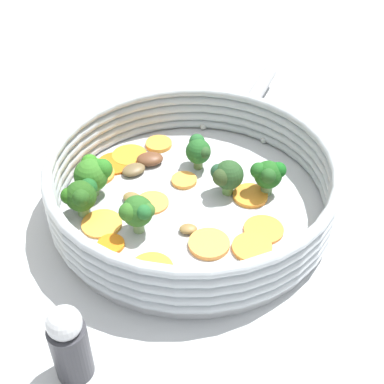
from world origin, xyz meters
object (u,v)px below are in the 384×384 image
Objects in this scene: carrot_slice_11 at (130,155)px; broccoli_floret_1 at (81,196)px; carrot_slice_7 at (250,196)px; carrot_slice_10 at (152,203)px; carrot_slice_3 at (102,224)px; broccoli_floret_2 at (268,174)px; carrot_slice_12 at (115,163)px; mushroom_piece_2 at (133,198)px; mushroom_piece_0 at (150,159)px; carrot_slice_2 at (209,244)px; broccoli_floret_3 at (137,212)px; carrot_slice_0 at (111,244)px; mushroom_piece_3 at (134,170)px; salt_shaker at (69,343)px; mushroom_piece_1 at (188,229)px; carrot_slice_4 at (159,144)px; carrot_slice_9 at (184,180)px; broccoli_floret_0 at (226,175)px; carrot_slice_1 at (249,249)px; skillet at (192,206)px; carrot_slice_5 at (98,174)px; carrot_slice_8 at (151,270)px; broccoli_floret_5 at (93,173)px.

carrot_slice_11 is 1.01× the size of broccoli_floret_1.
carrot_slice_11 is at bearing 22.01° from carrot_slice_7.
carrot_slice_3 is at bearing 83.76° from carrot_slice_10.
broccoli_floret_2 reaches higher than carrot_slice_10.
mushroom_piece_2 reaches higher than carrot_slice_12.
carrot_slice_2 is at bearing 166.69° from mushroom_piece_0.
broccoli_floret_3 is 1.36× the size of mushroom_piece_0.
mushroom_piece_0 is at bearing 22.08° from carrot_slice_7.
carrot_slice_2 is 1.88× the size of mushroom_piece_2.
carrot_slice_0 is at bearing 76.60° from broccoli_floret_2.
mushroom_piece_3 is (-0.03, 0.02, 0.00)m from carrot_slice_11.
broccoli_floret_3 is 0.54× the size of salt_shaker.
carrot_slice_11 is at bearing -10.70° from mushroom_piece_1.
broccoli_floret_2 is 0.12m from mushroom_piece_1.
carrot_slice_11 is 1.91× the size of mushroom_piece_2.
carrot_slice_4 is 0.09m from carrot_slice_9.
mushroom_piece_3 is at bearing 32.30° from carrot_slice_7.
carrot_slice_3 is 1.02× the size of broccoli_floret_1.
broccoli_floret_3 is at bearing 84.07° from broccoli_floret_0.
carrot_slice_1 is 0.04m from carrot_slice_2.
carrot_slice_3 is 2.30× the size of mushroom_piece_1.
broccoli_floret_1 is at bearing 63.09° from broccoli_floret_0.
mushroom_piece_1 is (-0.04, -0.04, -0.03)m from broccoli_floret_3.
carrot_slice_3 is 0.10m from mushroom_piece_1.
broccoli_floret_2 reaches higher than carrot_slice_2.
skillet is 0.10m from mushroom_piece_0.
carrot_slice_0 is at bearing 104.72° from carrot_slice_9.
carrot_slice_12 is at bearing 94.88° from carrot_slice_11.
mushroom_piece_3 is (0.06, -0.08, 0.00)m from carrot_slice_3.
broccoli_floret_0 reaches higher than mushroom_piece_3.
carrot_slice_11 is 1.02× the size of broccoli_floret_0.
carrot_slice_12 is 0.16m from mushroom_piece_1.
broccoli_floret_1 is at bearing 104.10° from mushroom_piece_0.
mushroom_piece_2 is 0.78× the size of mushroom_piece_3.
carrot_slice_8 is (-0.17, 0.04, 0.00)m from carrot_slice_5.
broccoli_floret_3 reaches higher than carrot_slice_7.
carrot_slice_9 is at bearing -75.28° from carrot_slice_0.
carrot_slice_2 is 0.98× the size of carrot_slice_11.
carrot_slice_5 is 0.88× the size of broccoli_floret_5.
mushroom_piece_3 is (0.14, 0.10, -0.02)m from broccoli_floret_2.
broccoli_floret_0 is at bearing 50.02° from broccoli_floret_2.
mushroom_piece_3 is (0.13, -0.01, 0.00)m from mushroom_piece_1.
carrot_slice_5 and carrot_slice_11 have the same top height.
carrot_slice_4 is (0.12, -0.04, 0.01)m from skillet.
broccoli_floret_2 is at bearing -143.22° from mushroom_piece_3.
broccoli_floret_3 is at bearing -93.40° from carrot_slice_0.
mushroom_piece_1 reaches higher than carrot_slice_9.
carrot_slice_0 is 0.71× the size of carrot_slice_7.
broccoli_floret_5 is (0.09, 0.00, -0.00)m from broccoli_floret_3.
mushroom_piece_0 is at bearing -108.32° from carrot_slice_5.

